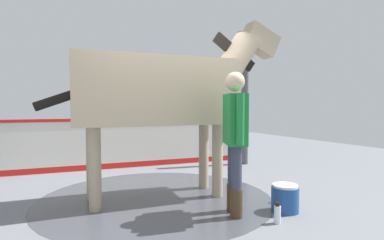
# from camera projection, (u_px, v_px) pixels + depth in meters

# --- Properties ---
(ground_plane) EXTENTS (16.00, 16.00, 0.02)m
(ground_plane) POSITION_uv_depth(u_px,v_px,m) (166.00, 200.00, 4.52)
(ground_plane) COLOR slate
(wet_patch) EXTENTS (3.38, 3.38, 0.00)m
(wet_patch) POSITION_uv_depth(u_px,v_px,m) (156.00, 198.00, 4.59)
(wet_patch) COLOR #42444C
(wet_patch) RESTS_ON ground
(barrier_wall) EXTENTS (4.98, 0.65, 1.08)m
(barrier_wall) POSITION_uv_depth(u_px,v_px,m) (127.00, 145.00, 6.80)
(barrier_wall) COLOR silver
(barrier_wall) RESTS_ON ground
(roof_post_near) EXTENTS (0.16, 0.16, 2.60)m
(roof_post_near) POSITION_uv_depth(u_px,v_px,m) (245.00, 107.00, 7.16)
(roof_post_near) COLOR #4C4C51
(roof_post_near) RESTS_ON ground
(horse) EXTENTS (3.67, 1.19, 2.69)m
(horse) POSITION_uv_depth(u_px,v_px,m) (164.00, 91.00, 4.56)
(horse) COLOR tan
(horse) RESTS_ON ground
(handler) EXTENTS (0.41, 0.65, 1.77)m
(handler) POSITION_uv_depth(u_px,v_px,m) (235.00, 132.00, 3.86)
(handler) COLOR #47331E
(handler) RESTS_ON ground
(wash_bucket) EXTENTS (0.35, 0.35, 0.35)m
(wash_bucket) POSITION_uv_depth(u_px,v_px,m) (285.00, 198.00, 4.00)
(wash_bucket) COLOR #1E478C
(wash_bucket) RESTS_ON ground
(bottle_shampoo) EXTENTS (0.08, 0.08, 0.25)m
(bottle_shampoo) POSITION_uv_depth(u_px,v_px,m) (277.00, 214.00, 3.60)
(bottle_shampoo) COLOR white
(bottle_shampoo) RESTS_ON ground
(bottle_spray) EXTENTS (0.07, 0.07, 0.27)m
(bottle_spray) POSITION_uv_depth(u_px,v_px,m) (282.00, 193.00, 4.39)
(bottle_spray) COLOR blue
(bottle_spray) RESTS_ON ground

